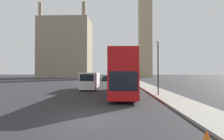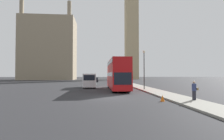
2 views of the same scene
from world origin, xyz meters
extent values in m
plane|color=#28282B|center=(0.00, 0.00, 0.00)|extent=(300.00, 300.00, 0.00)
cube|color=gray|center=(6.35, 0.00, 0.07)|extent=(2.70, 120.00, 0.15)
cube|color=tan|center=(15.49, 67.82, 24.44)|extent=(6.06, 6.06, 48.87)
cube|color=gray|center=(-23.03, 62.83, 13.68)|extent=(22.91, 13.86, 27.36)
cylinder|color=gray|center=(-32.76, 56.94, 30.36)|extent=(1.66, 1.66, 6.02)
cylinder|color=gray|center=(-13.29, 56.94, 30.36)|extent=(1.66, 1.66, 6.02)
cube|color=#B71114|center=(1.73, 9.06, 1.54)|extent=(2.44, 11.38, 2.49)
cube|color=#B71114|center=(1.73, 9.06, 3.65)|extent=(2.44, 11.16, 1.75)
cube|color=black|center=(1.73, 9.06, 2.36)|extent=(2.48, 10.93, 0.55)
cube|color=black|center=(1.73, 9.06, 4.15)|extent=(2.48, 10.70, 0.55)
cube|color=black|center=(1.73, 3.36, 1.83)|extent=(2.15, 0.03, 1.49)
cylinder|color=black|center=(0.85, 5.08, 0.53)|extent=(0.68, 1.05, 1.05)
cylinder|color=black|center=(2.61, 5.08, 0.53)|extent=(0.68, 1.05, 1.05)
cylinder|color=black|center=(0.85, 13.05, 0.53)|extent=(0.68, 1.05, 1.05)
cylinder|color=black|center=(2.61, 13.05, 0.53)|extent=(0.68, 1.05, 1.05)
cube|color=white|center=(-2.66, 13.88, 1.32)|extent=(2.16, 5.25, 2.25)
cube|color=black|center=(-2.66, 11.24, 1.82)|extent=(1.83, 0.02, 0.90)
cube|color=black|center=(-2.66, 12.17, 1.82)|extent=(2.19, 0.95, 0.72)
cylinder|color=black|center=(-3.47, 12.09, 0.36)|extent=(0.54, 0.71, 0.71)
cylinder|color=black|center=(-1.85, 12.09, 0.36)|extent=(0.54, 0.71, 0.71)
cylinder|color=black|center=(-3.47, 15.66, 0.36)|extent=(0.54, 0.71, 0.71)
cylinder|color=black|center=(-1.85, 15.66, 0.36)|extent=(0.54, 0.71, 0.71)
cylinder|color=black|center=(5.57, 7.87, 2.85)|extent=(0.12, 0.12, 5.39)
sphere|color=beige|center=(5.57, 7.87, 5.72)|extent=(0.36, 0.36, 0.36)
cube|color=black|center=(-2.04, 37.15, 0.52)|extent=(1.83, 4.73, 0.73)
cube|color=black|center=(-2.04, 37.26, 1.16)|extent=(1.65, 2.27, 0.56)
cylinder|color=black|center=(-2.75, 35.63, 0.31)|extent=(0.40, 0.62, 0.62)
cylinder|color=black|center=(-1.32, 35.63, 0.31)|extent=(0.40, 0.62, 0.62)
cylinder|color=black|center=(-2.75, 38.66, 0.31)|extent=(0.40, 0.62, 0.62)
cylinder|color=black|center=(-1.32, 38.66, 0.31)|extent=(0.40, 0.62, 0.62)
cone|color=orange|center=(4.31, -2.73, 0.28)|extent=(0.36, 0.36, 0.55)
camera|label=1|loc=(1.25, -7.96, 2.51)|focal=24.00mm
camera|label=2|loc=(-1.30, -17.46, 2.33)|focal=28.00mm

